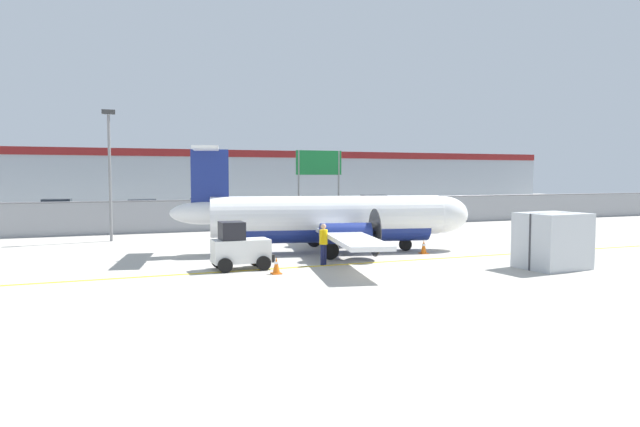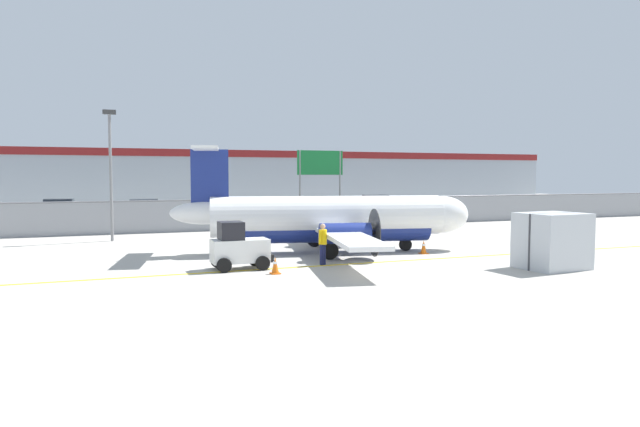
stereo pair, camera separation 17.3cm
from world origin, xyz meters
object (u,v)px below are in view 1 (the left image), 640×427
at_px(parked_car_1, 144,209).
at_px(commuter_airplane, 333,219).
at_px(parked_car_2, 203,208).
at_px(parked_car_5, 373,203).
at_px(ground_crew_worker, 323,242).
at_px(traffic_cone_near_right, 276,266).
at_px(baggage_tug, 239,248).
at_px(apron_light_pole, 110,164).
at_px(parked_car_0, 58,208).
at_px(highway_sign, 319,169).
at_px(cargo_container, 552,241).
at_px(traffic_cone_far_left, 424,247).
at_px(parked_car_4, 317,204).
at_px(traffic_cone_near_left, 373,245).
at_px(parked_car_3, 293,210).

bearing_deg(parked_car_1, commuter_airplane, -68.54).
bearing_deg(parked_car_2, parked_car_5, -173.35).
xyz_separation_m(ground_crew_worker, parked_car_5, (17.02, 29.47, -0.06)).
bearing_deg(parked_car_2, traffic_cone_near_right, 84.44).
height_order(baggage_tug, apron_light_pole, apron_light_pole).
relative_size(parked_car_2, parked_car_5, 0.98).
xyz_separation_m(ground_crew_worker, parked_car_0, (-11.68, 30.53, -0.06)).
xyz_separation_m(commuter_airplane, baggage_tug, (-5.29, -3.19, -0.75)).
height_order(baggage_tug, parked_car_2, baggage_tug).
distance_m(commuter_airplane, apron_light_pole, 13.37).
bearing_deg(baggage_tug, highway_sign, 60.01).
xyz_separation_m(cargo_container, traffic_cone_far_left, (-2.49, 5.47, -0.79)).
distance_m(traffic_cone_far_left, highway_sign, 17.15).
bearing_deg(highway_sign, traffic_cone_near_right, -115.46).
height_order(traffic_cone_near_right, parked_car_0, parked_car_0).
bearing_deg(parked_car_4, parked_car_5, -0.20).
distance_m(traffic_cone_near_left, traffic_cone_far_left, 2.40).
relative_size(commuter_airplane, traffic_cone_far_left, 24.99).
height_order(traffic_cone_near_left, apron_light_pole, apron_light_pole).
distance_m(cargo_container, parked_car_1, 33.92).
xyz_separation_m(traffic_cone_near_right, apron_light_pole, (-5.50, 13.46, 3.99)).
relative_size(traffic_cone_near_left, parked_car_2, 0.15).
distance_m(ground_crew_worker, parked_car_0, 32.69).
bearing_deg(apron_light_pole, parked_car_0, 101.50).
bearing_deg(apron_light_pole, traffic_cone_far_left, -38.36).
bearing_deg(parked_car_2, ground_crew_worker, 89.35).
distance_m(cargo_container, traffic_cone_near_left, 8.27).
distance_m(ground_crew_worker, highway_sign, 19.56).
relative_size(parked_car_0, parked_car_3, 1.01).
height_order(traffic_cone_near_right, parked_car_3, parked_car_3).
bearing_deg(traffic_cone_far_left, traffic_cone_near_right, -161.22).
bearing_deg(parked_car_0, parked_car_3, -23.73).
relative_size(traffic_cone_near_left, traffic_cone_near_right, 1.00).
bearing_deg(apron_light_pole, baggage_tug, -69.51).
bearing_deg(cargo_container, commuter_airplane, 125.61).
xyz_separation_m(parked_car_2, apron_light_pole, (-7.69, -15.00, 3.41)).
relative_size(baggage_tug, cargo_container, 0.91).
bearing_deg(cargo_container, ground_crew_worker, 148.64).
distance_m(commuter_airplane, parked_car_1, 24.79).
xyz_separation_m(commuter_airplane, cargo_container, (6.29, -7.45, -0.50)).
height_order(parked_car_1, highway_sign, highway_sign).
distance_m(parked_car_5, apron_light_pole, 30.59).
bearing_deg(apron_light_pole, parked_car_3, 33.68).
relative_size(parked_car_5, apron_light_pole, 0.60).
bearing_deg(highway_sign, parked_car_3, 105.79).
relative_size(traffic_cone_far_left, parked_car_4, 0.15).
bearing_deg(cargo_container, apron_light_pole, 130.15).
relative_size(traffic_cone_near_right, traffic_cone_far_left, 1.00).
distance_m(commuter_airplane, parked_car_5, 30.23).
distance_m(parked_car_0, parked_car_1, 7.40).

